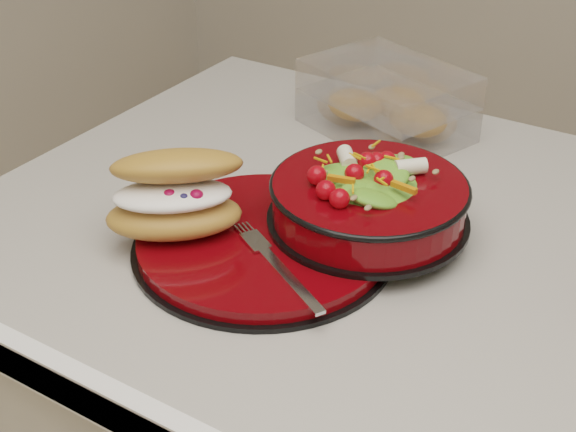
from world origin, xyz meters
The scene contains 5 objects.
dinner_plate centered at (-0.24, -0.11, 0.91)m, with size 0.29×0.29×0.02m.
salad_bowl centered at (-0.15, -0.02, 0.96)m, with size 0.23×0.23×0.09m.
croissant centered at (-0.32, -0.15, 0.96)m, with size 0.17×0.17×0.09m.
fork centered at (-0.19, -0.15, 0.92)m, with size 0.15×0.09×0.00m.
pastry_box centered at (-0.26, 0.24, 0.94)m, with size 0.26×0.22×0.09m.
Camera 1 is at (0.18, -0.72, 1.40)m, focal length 50.00 mm.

